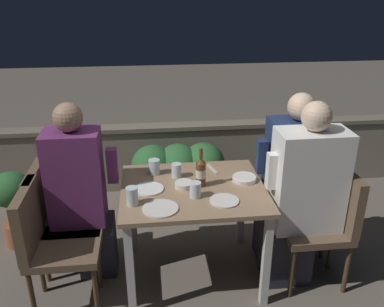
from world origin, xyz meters
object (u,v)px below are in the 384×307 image
object	(u,v)px
chair_left_far	(55,213)
person_purple_stripe	(82,193)
person_navy_jumper	(290,180)
potted_plant	(13,201)
chair_right_near	(327,215)
chair_right_far	(313,197)
chair_left_near	(48,236)
person_white_polo	(302,197)
beer_bottle	(201,172)

from	to	relation	value
chair_left_far	person_purple_stripe	bearing A→B (deg)	0.00
chair_left_far	person_navy_jumper	bearing A→B (deg)	0.55
potted_plant	chair_right_near	bearing A→B (deg)	-16.00
chair_right_far	potted_plant	xyz separation A→B (m)	(-2.28, 0.40, -0.11)
person_purple_stripe	potted_plant	xyz separation A→B (m)	(-0.61, 0.41, -0.26)
chair_left_near	chair_right_near	world-z (taller)	same
chair_left_far	person_white_polo	size ratio (longest dim) A/B	0.64
chair_left_far	chair_right_near	size ratio (longest dim) A/B	1.00
chair_right_near	person_navy_jumper	distance (m)	0.35
person_purple_stripe	person_navy_jumper	bearing A→B (deg)	0.62
person_navy_jumper	person_white_polo	bearing A→B (deg)	-90.23
chair_left_far	chair_right_near	xyz separation A→B (m)	(1.86, -0.24, 0.00)
chair_left_near	person_purple_stripe	bearing A→B (deg)	56.29
chair_right_far	potted_plant	size ratio (longest dim) A/B	1.32
beer_bottle	potted_plant	xyz separation A→B (m)	(-1.42, 0.51, -0.42)
chair_left_near	person_navy_jumper	size ratio (longest dim) A/B	0.64
chair_right_far	beer_bottle	world-z (taller)	beer_bottle
chair_left_far	chair_left_near	bearing A→B (deg)	-87.98
potted_plant	person_purple_stripe	bearing A→B (deg)	-34.05
person_purple_stripe	chair_right_near	xyz separation A→B (m)	(1.66, -0.24, -0.15)
chair_right_near	chair_right_far	bearing A→B (deg)	89.67
person_navy_jumper	potted_plant	world-z (taller)	person_navy_jumper
person_navy_jumper	person_purple_stripe	bearing A→B (deg)	-179.38
chair_left_far	chair_right_near	distance (m)	1.87
chair_left_far	chair_right_far	size ratio (longest dim) A/B	1.00
person_white_polo	chair_left_near	bearing A→B (deg)	-178.67
chair_left_far	person_purple_stripe	distance (m)	0.24
person_white_polo	beer_bottle	xyz separation A→B (m)	(-0.66, 0.14, 0.16)
chair_left_near	person_navy_jumper	xyz separation A→B (m)	(1.66, 0.29, 0.15)
chair_left_far	beer_bottle	world-z (taller)	beer_bottle
chair_left_near	person_navy_jumper	bearing A→B (deg)	10.05
person_white_polo	potted_plant	distance (m)	2.20
beer_bottle	person_white_polo	bearing A→B (deg)	-11.96
person_navy_jumper	beer_bottle	size ratio (longest dim) A/B	4.79
potted_plant	chair_left_near	bearing A→B (deg)	-58.29
chair_left_near	chair_right_far	distance (m)	1.87
person_purple_stripe	person_navy_jumper	size ratio (longest dim) A/B	0.99
person_purple_stripe	beer_bottle	xyz separation A→B (m)	(0.81, -0.10, 0.16)
chair_left_near	person_purple_stripe	xyz separation A→B (m)	(0.19, 0.28, 0.15)
person_purple_stripe	person_white_polo	bearing A→B (deg)	-9.23
beer_bottle	potted_plant	bearing A→B (deg)	160.15
person_white_polo	beer_bottle	size ratio (longest dim) A/B	4.85
chair_left_near	person_white_polo	xyz separation A→B (m)	(1.65, 0.04, 0.15)
potted_plant	person_white_polo	bearing A→B (deg)	-17.41
beer_bottle	chair_right_near	bearing A→B (deg)	-9.31
person_purple_stripe	person_navy_jumper	world-z (taller)	person_navy_jumper
chair_right_near	person_purple_stripe	bearing A→B (deg)	171.83
chair_right_far	beer_bottle	distance (m)	0.92
person_navy_jumper	potted_plant	xyz separation A→B (m)	(-2.08, 0.40, -0.26)
chair_left_far	person_navy_jumper	world-z (taller)	person_navy_jumper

